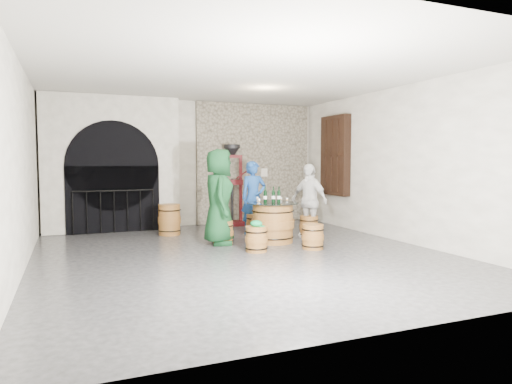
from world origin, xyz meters
name	(u,v)px	position (x,y,z in m)	size (l,w,h in m)	color
ground	(243,255)	(0.00, 0.00, 0.00)	(8.00, 8.00, 0.00)	#29292B
wall_back	(188,163)	(0.00, 4.00, 1.60)	(8.00, 8.00, 0.00)	silver
wall_front	(390,169)	(0.00, -4.00, 1.60)	(8.00, 8.00, 0.00)	silver
wall_left	(20,166)	(-3.50, 0.00, 1.60)	(8.00, 8.00, 0.00)	silver
wall_right	(403,164)	(3.50, 0.00, 1.60)	(8.00, 8.00, 0.00)	silver
ceiling	(242,73)	(0.00, 0.00, 3.20)	(8.00, 8.00, 0.00)	beige
stone_facing_panel	(254,163)	(1.80, 3.94, 1.60)	(3.20, 0.12, 3.18)	gray
arched_opening	(112,164)	(-1.90, 3.74, 1.58)	(3.10, 0.60, 3.19)	silver
shuttered_window	(335,156)	(3.38, 2.40, 1.80)	(0.23, 1.10, 2.00)	black
barrel_table	(273,223)	(1.00, 0.93, 0.41)	(1.06, 1.06, 0.82)	#93602A
barrel_stool_left	(223,232)	(0.00, 1.13, 0.23)	(0.43, 0.43, 0.47)	#93602A
barrel_stool_far	(255,224)	(1.03, 1.96, 0.23)	(0.43, 0.43, 0.47)	#93602A
barrel_stool_right	(309,227)	(1.99, 1.20, 0.23)	(0.43, 0.43, 0.47)	#93602A
barrel_stool_near_right	(313,237)	(1.42, -0.01, 0.23)	(0.43, 0.43, 0.47)	#93602A
barrel_stool_near_left	(256,239)	(0.33, 0.16, 0.23)	(0.43, 0.43, 0.47)	#93602A
green_cap	(257,224)	(0.33, 0.16, 0.52)	(0.26, 0.22, 0.12)	#0C8944
person_green	(219,197)	(-0.08, 1.14, 0.95)	(0.93, 0.61, 1.91)	#103B1C
person_blue	(254,198)	(1.03, 2.06, 0.83)	(0.61, 0.40, 1.66)	navy
person_white	(309,201)	(1.99, 1.20, 0.80)	(0.94, 0.39, 1.61)	silver
wine_bottle_left	(265,196)	(0.87, 1.02, 0.95)	(0.08, 0.08, 0.32)	black
wine_bottle_center	(279,196)	(1.14, 0.93, 0.95)	(0.08, 0.08, 0.32)	black
wine_bottle_right	(273,196)	(1.05, 0.99, 0.95)	(0.08, 0.08, 0.32)	black
tasting_glass_a	(259,201)	(0.65, 0.81, 0.87)	(0.05, 0.05, 0.10)	#BA7424
tasting_glass_b	(281,200)	(1.21, 0.98, 0.87)	(0.05, 0.05, 0.10)	#BA7424
tasting_glass_c	(257,199)	(0.80, 1.26, 0.87)	(0.05, 0.05, 0.10)	#BA7424
tasting_glass_d	(278,199)	(1.28, 1.26, 0.87)	(0.05, 0.05, 0.10)	#BA7424
tasting_glass_e	(287,200)	(1.27, 0.82, 0.87)	(0.05, 0.05, 0.10)	#BA7424
tasting_glass_f	(259,201)	(0.70, 0.93, 0.87)	(0.05, 0.05, 0.10)	#BA7424
side_barrel	(169,220)	(-0.77, 2.66, 0.34)	(0.52, 0.52, 0.69)	#93602A
corking_press	(232,179)	(1.03, 3.53, 1.21)	(0.87, 0.57, 2.08)	#480C0F
control_box	(264,172)	(2.05, 3.86, 1.35)	(0.18, 0.10, 0.22)	silver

